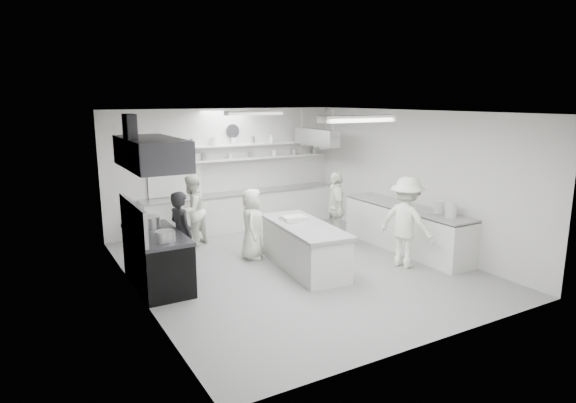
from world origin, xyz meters
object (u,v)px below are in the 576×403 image
prep_island (304,248)px  cook_back (192,211)px  stove (157,261)px  back_counter (242,211)px  right_counter (406,229)px  cook_stove (181,234)px

prep_island → cook_back: (-1.38, 2.53, 0.38)m
stove → cook_back: size_ratio=1.12×
back_counter → right_counter: size_ratio=1.52×
cook_back → back_counter: bearing=175.2°
right_counter → cook_stove: cook_stove is taller
right_counter → cook_back: cook_back is taller
stove → prep_island: stove is taller
stove → back_counter: 4.03m
cook_stove → cook_back: cook_stove is taller
stove → prep_island: size_ratio=0.80×
stove → back_counter: size_ratio=0.36×
prep_island → cook_stove: bearing=166.4°
back_counter → cook_stove: bearing=-132.8°
right_counter → cook_back: size_ratio=2.06×
stove → cook_back: bearing=56.6°
right_counter → cook_stove: (-4.73, 0.83, 0.33)m
cook_stove → cook_back: (0.80, 1.77, -0.00)m
right_counter → cook_back: (-3.93, 2.60, 0.33)m
prep_island → cook_stove: 2.34m
right_counter → cook_back: bearing=146.5°
stove → prep_island: (2.70, -0.53, -0.03)m
prep_island → cook_stove: cook_stove is taller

